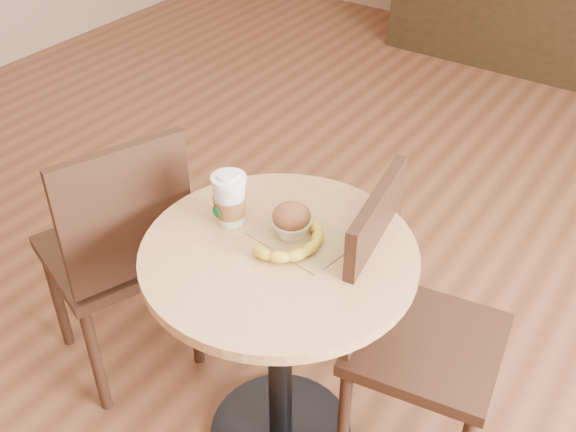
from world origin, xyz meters
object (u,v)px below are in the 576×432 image
(muffin, at_px, (292,221))
(banana, at_px, (295,243))
(chair_right, at_px, (407,324))
(cafe_table, at_px, (280,312))
(coffee_cup, at_px, (230,201))
(chair_left, at_px, (120,250))

(muffin, xyz_separation_m, banana, (0.04, -0.04, -0.03))
(chair_right, distance_m, banana, 0.41)
(cafe_table, relative_size, coffee_cup, 4.95)
(coffee_cup, height_order, muffin, coffee_cup)
(coffee_cup, bearing_deg, chair_right, 35.17)
(chair_right, bearing_deg, coffee_cup, 101.13)
(muffin, distance_m, banana, 0.06)
(coffee_cup, xyz_separation_m, muffin, (0.16, 0.04, -0.02))
(cafe_table, xyz_separation_m, chair_left, (-0.57, -0.04, -0.03))
(chair_left, distance_m, banana, 0.66)
(muffin, bearing_deg, banana, -45.77)
(banana, bearing_deg, chair_right, 56.12)
(coffee_cup, relative_size, muffin, 1.49)
(chair_right, distance_m, coffee_cup, 0.59)
(chair_left, relative_size, chair_right, 1.03)
(coffee_cup, bearing_deg, muffin, 29.16)
(coffee_cup, bearing_deg, banana, 15.92)
(cafe_table, relative_size, chair_left, 0.81)
(chair_left, height_order, muffin, chair_left)
(chair_right, xyz_separation_m, banana, (-0.26, -0.17, 0.28))
(chair_right, bearing_deg, muffin, 104.29)
(cafe_table, bearing_deg, banana, 41.09)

